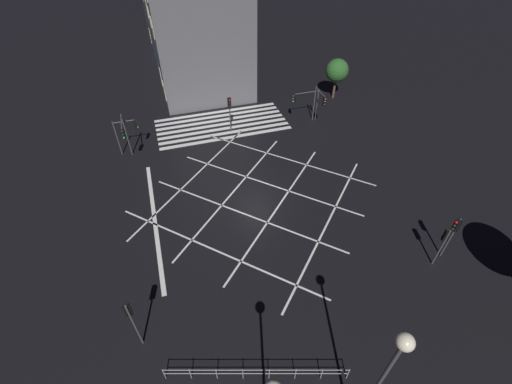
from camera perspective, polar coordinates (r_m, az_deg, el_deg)
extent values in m
plane|color=black|center=(27.44, 0.00, -1.00)|extent=(200.00, 200.00, 0.00)
cube|color=silver|center=(34.56, -4.67, 9.01)|extent=(13.48, 0.50, 0.01)
cube|color=silver|center=(35.31, -5.03, 9.76)|extent=(13.48, 0.50, 0.01)
cube|color=silver|center=(36.06, -5.37, 10.48)|extent=(13.48, 0.50, 0.01)
cube|color=silver|center=(36.82, -5.70, 11.16)|extent=(13.48, 0.50, 0.01)
cube|color=silver|center=(37.58, -6.02, 11.82)|extent=(13.48, 0.50, 0.01)
cube|color=silver|center=(38.35, -6.33, 12.46)|extent=(13.48, 0.50, 0.01)
cube|color=silver|center=(39.13, -6.63, 13.06)|extent=(13.48, 0.50, 0.01)
cube|color=silver|center=(30.00, -10.21, 2.61)|extent=(11.74, 11.74, 0.01)
cube|color=silver|center=(31.66, 5.04, 5.55)|extent=(11.74, 11.74, 0.01)
cube|color=silver|center=(28.18, -3.60, 0.28)|extent=(11.74, 11.74, 0.01)
cube|color=silver|center=(28.78, 1.84, 1.40)|extent=(11.74, 11.74, 0.01)
cube|color=silver|center=(26.83, 3.79, -2.34)|extent=(11.74, 11.74, 0.01)
cube|color=silver|center=(26.18, -2.02, -3.63)|extent=(11.74, 11.74, 0.01)
cube|color=silver|center=(26.02, 11.82, -5.12)|extent=(11.74, 11.74, 0.01)
cube|color=silver|center=(23.98, -6.73, -9.65)|extent=(11.74, 11.74, 0.01)
cube|color=silver|center=(26.84, -16.54, -4.44)|extent=(0.30, 13.48, 0.01)
cube|color=black|center=(69.65, -18.02, 26.24)|extent=(0.06, 1.40, 1.80)
cube|color=black|center=(65.90, -17.78, 25.46)|extent=(0.06, 1.40, 1.80)
cube|color=black|center=(62.15, -17.51, 24.59)|extent=(0.06, 1.40, 1.80)
cube|color=beige|center=(58.43, -17.21, 23.61)|extent=(0.06, 1.40, 1.80)
cube|color=black|center=(54.73, -16.87, 22.49)|extent=(0.06, 1.40, 1.80)
cube|color=black|center=(51.05, -16.50, 21.21)|extent=(0.06, 1.40, 1.80)
cube|color=black|center=(47.40, -16.07, 19.74)|extent=(0.06, 1.40, 1.80)
cube|color=beige|center=(43.79, -15.58, 18.01)|extent=(0.06, 1.40, 1.80)
cube|color=beige|center=(40.24, -15.02, 15.98)|extent=(0.06, 1.40, 1.80)
cube|color=black|center=(61.37, -18.19, 27.44)|extent=(0.06, 1.40, 1.80)
cube|color=black|center=(57.59, -17.92, 26.63)|extent=(0.06, 1.40, 1.80)
cube|color=black|center=(53.83, -17.61, 25.70)|extent=(0.06, 1.40, 1.80)
cube|color=black|center=(50.09, -17.27, 24.64)|extent=(0.06, 1.40, 1.80)
cube|color=black|center=(46.36, -16.87, 23.40)|extent=(0.06, 1.40, 1.80)
cube|color=black|center=(42.67, -16.42, 21.95)|extent=(0.06, 1.40, 1.80)
cube|color=black|center=(39.01, -15.89, 20.23)|extent=(0.06, 1.40, 1.80)
cube|color=black|center=(49.32, -18.11, 28.18)|extent=(0.06, 1.40, 1.80)
cube|color=beige|center=(45.53, -17.76, 27.22)|extent=(0.06, 1.40, 1.80)
cube|color=beige|center=(41.77, -17.35, 26.08)|extent=(0.06, 1.40, 1.80)
cube|color=beige|center=(38.02, -16.87, 24.71)|extent=(0.06, 1.40, 1.80)
cylinder|color=#424244|center=(37.04, 9.66, 14.30)|extent=(0.11, 0.11, 3.76)
cylinder|color=#424244|center=(35.46, 10.71, 16.00)|extent=(0.09, 2.07, 0.09)
cube|color=black|center=(34.85, 11.36, 14.60)|extent=(0.28, 0.16, 0.90)
sphere|color=red|center=(34.63, 11.51, 14.95)|extent=(0.18, 0.18, 0.18)
sphere|color=black|center=(34.76, 11.44, 14.51)|extent=(0.18, 0.18, 0.18)
sphere|color=black|center=(34.89, 11.38, 14.08)|extent=(0.18, 0.18, 0.18)
cube|color=black|center=(34.92, 11.30, 14.66)|extent=(0.36, 0.02, 0.98)
cylinder|color=#424244|center=(25.47, 29.61, -6.71)|extent=(0.11, 0.11, 3.54)
cube|color=black|center=(24.56, 30.36, -4.81)|extent=(0.16, 0.28, 0.90)
sphere|color=red|center=(24.30, 30.42, -4.39)|extent=(0.18, 0.18, 0.18)
sphere|color=black|center=(24.49, 30.18, -4.88)|extent=(0.18, 0.18, 0.18)
sphere|color=black|center=(24.68, 29.94, -5.36)|extent=(0.18, 0.18, 0.18)
cube|color=black|center=(24.62, 30.51, -4.76)|extent=(0.02, 0.36, 0.98)
cylinder|color=#424244|center=(33.05, -20.74, 8.85)|extent=(0.11, 0.11, 4.16)
cylinder|color=#424244|center=(31.13, -21.54, 10.75)|extent=(0.09, 2.27, 0.09)
cube|color=black|center=(30.36, -21.29, 9.00)|extent=(0.28, 0.16, 0.90)
sphere|color=black|center=(30.11, -21.42, 9.37)|extent=(0.18, 0.18, 0.18)
sphere|color=black|center=(30.26, -21.28, 8.89)|extent=(0.18, 0.18, 0.18)
sphere|color=green|center=(30.41, -21.14, 8.42)|extent=(0.18, 0.18, 0.18)
cube|color=black|center=(30.44, -21.29, 9.09)|extent=(0.36, 0.02, 0.98)
cylinder|color=#424244|center=(33.57, -22.09, 8.26)|extent=(0.11, 0.11, 3.44)
cylinder|color=#424244|center=(32.71, -21.21, 10.89)|extent=(1.84, 0.09, 0.09)
cube|color=black|center=(32.85, -19.44, 10.57)|extent=(0.16, 0.28, 0.90)
sphere|color=black|center=(32.70, -19.36, 11.06)|extent=(0.18, 0.18, 0.18)
sphere|color=black|center=(32.84, -19.24, 10.62)|extent=(0.18, 0.18, 0.18)
sphere|color=green|center=(32.98, -19.13, 10.17)|extent=(0.18, 0.18, 0.18)
cube|color=black|center=(32.85, -19.59, 10.54)|extent=(0.02, 0.36, 0.98)
cylinder|color=#424244|center=(37.32, 10.13, 14.13)|extent=(0.11, 0.11, 3.38)
cylinder|color=#424244|center=(36.10, 8.48, 16.08)|extent=(2.61, 0.09, 0.09)
cube|color=black|center=(35.79, 6.43, 15.23)|extent=(0.16, 0.28, 0.90)
sphere|color=black|center=(35.62, 6.30, 15.64)|extent=(0.18, 0.18, 0.18)
sphere|color=black|center=(35.75, 6.26, 15.21)|extent=(0.18, 0.18, 0.18)
sphere|color=green|center=(35.88, 6.23, 14.78)|extent=(0.18, 0.18, 0.18)
cube|color=black|center=(35.82, 6.57, 15.24)|extent=(0.02, 0.36, 0.98)
cylinder|color=#424244|center=(34.60, -4.37, 12.69)|extent=(0.11, 0.11, 3.76)
cube|color=black|center=(33.83, -4.43, 14.63)|extent=(0.28, 0.16, 0.90)
sphere|color=red|center=(33.60, -4.41, 15.00)|extent=(0.18, 0.18, 0.18)
sphere|color=black|center=(33.74, -4.38, 14.55)|extent=(0.18, 0.18, 0.18)
sphere|color=black|center=(33.87, -4.36, 14.10)|extent=(0.18, 0.18, 0.18)
cube|color=black|center=(33.91, -4.47, 14.69)|extent=(0.36, 0.02, 0.98)
cylinder|color=#424244|center=(24.79, 28.41, -8.22)|extent=(0.11, 0.11, 3.24)
cube|color=black|center=(24.09, 29.06, -6.25)|extent=(0.28, 0.16, 0.90)
sphere|color=black|center=(23.94, 29.13, -5.58)|extent=(0.18, 0.18, 0.18)
sphere|color=orange|center=(24.13, 28.90, -6.07)|extent=(0.18, 0.18, 0.18)
sphere|color=black|center=(24.33, 28.67, -6.55)|extent=(0.18, 0.18, 0.18)
cube|color=black|center=(24.05, 29.19, -6.40)|extent=(0.36, 0.02, 0.98)
cylinder|color=#424244|center=(19.75, -19.54, -20.25)|extent=(0.11, 0.11, 3.83)
cube|color=black|center=(18.64, -20.57, -17.80)|extent=(0.28, 0.16, 0.90)
sphere|color=black|center=(18.45, -20.81, -17.03)|extent=(0.18, 0.18, 0.18)
sphere|color=black|center=(18.70, -20.59, -17.51)|extent=(0.18, 0.18, 0.18)
sphere|color=green|center=(18.94, -20.36, -17.99)|extent=(0.18, 0.18, 0.18)
cube|color=black|center=(18.59, -20.57, -18.03)|extent=(0.36, 0.02, 0.98)
sphere|color=#F4EAC6|center=(11.80, 23.63, -21.94)|extent=(0.57, 0.57, 0.57)
cylinder|color=brown|center=(42.57, 12.91, 16.51)|extent=(0.27, 0.27, 2.29)
sphere|color=#285B23|center=(41.75, 13.36, 19.10)|extent=(2.56, 2.56, 2.56)
cylinder|color=#9EA0A5|center=(19.84, -15.06, -27.24)|extent=(0.05, 0.05, 1.05)
cylinder|color=#9EA0A5|center=(19.58, -10.88, -27.64)|extent=(0.05, 0.05, 1.05)
cylinder|color=#9EA0A5|center=(19.40, -6.58, -27.91)|extent=(0.05, 0.05, 1.05)
cylinder|color=#9EA0A5|center=(19.31, -2.20, -28.05)|extent=(0.05, 0.05, 1.05)
cylinder|color=#9EA0A5|center=(19.31, 2.20, -28.05)|extent=(0.05, 0.05, 1.05)
cylinder|color=#9EA0A5|center=(19.40, 6.58, -27.91)|extent=(0.05, 0.05, 1.05)
cylinder|color=#9EA0A5|center=(19.58, 10.88, -27.64)|extent=(0.05, 0.05, 1.05)
cylinder|color=#9EA0A5|center=(19.84, 15.06, -27.24)|extent=(0.05, 0.05, 1.05)
cylinder|color=#9EA0A5|center=(18.85, 0.00, -27.56)|extent=(8.75, 2.79, 0.04)
cylinder|color=#9EA0A5|center=(19.25, 0.00, -28.01)|extent=(8.75, 2.79, 0.04)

